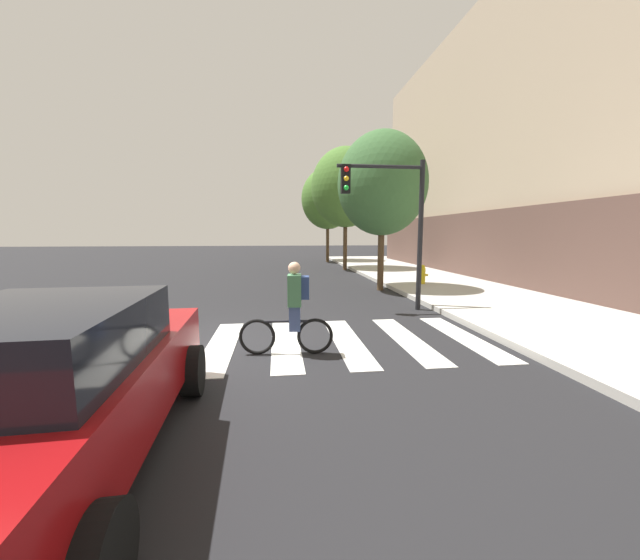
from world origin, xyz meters
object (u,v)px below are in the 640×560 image
Objects in this scene: street_tree_near at (382,184)px; traffic_light_near at (393,209)px; sedan_near at (46,389)px; street_tree_mid at (346,188)px; street_tree_far at (328,199)px; manhole_cover at (129,408)px; fire_hydrant at (423,274)px; cyclist at (293,309)px.

traffic_light_near is at bearing -101.91° from street_tree_near.
street_tree_mid reaches higher than sedan_near.
street_tree_near is at bearing -90.97° from street_tree_mid.
street_tree_far is (-0.05, 14.35, 0.80)m from street_tree_near.
street_tree_mid is at bearing -88.28° from street_tree_far.
sedan_near is 0.64× the size of street_tree_mid.
manhole_cover is 0.11× the size of street_tree_near.
sedan_near is at bearing -103.69° from street_tree_far.
street_tree_mid is at bearing 85.57° from traffic_light_near.
fire_hydrant is 14.63m from street_tree_far.
street_tree_mid is 1.01× the size of street_tree_far.
street_tree_near is at bearing 78.09° from traffic_light_near.
traffic_light_near reaches higher than manhole_cover.
sedan_near is 0.78× the size of street_tree_near.
cyclist is 0.29× the size of street_tree_near.
cyclist reaches higher than manhole_cover.
traffic_light_near reaches higher than sedan_near.
street_tree_far is at bearing 87.71° from traffic_light_near.
sedan_near is at bearing -97.73° from manhole_cover.
fire_hydrant reaches higher than manhole_cover.
street_tree_far is (-1.98, 13.84, 4.31)m from fire_hydrant.
sedan_near is at bearing -128.89° from traffic_light_near.
traffic_light_near is at bearing -94.43° from street_tree_mid.
street_tree_mid is (6.16, 18.24, 4.09)m from sedan_near.
sedan_near is at bearing -126.67° from fire_hydrant.
street_tree_far is at bearing 76.31° from sedan_near.
manhole_cover is at bearing 82.27° from sedan_near.
street_tree_mid is (-1.79, 7.56, 4.38)m from fire_hydrant.
traffic_light_near is at bearing -92.29° from street_tree_far.
cyclist is at bearing 52.87° from sedan_near.
traffic_light_near is (5.08, 5.28, 2.86)m from manhole_cover.
manhole_cover is 7.87m from traffic_light_near.
fire_hydrant is (7.79, 9.46, 0.53)m from manhole_cover.
street_tree_far reaches higher than manhole_cover.
sedan_near is 6.00× the size of fire_hydrant.
manhole_cover is 18.69m from street_tree_mid.
cyclist is 22.13m from street_tree_far.
street_tree_near is at bearing 59.37° from sedan_near.
cyclist is 4.95m from traffic_light_near.
manhole_cover is 0.14× the size of sedan_near.
cyclist is at bearing -104.20° from street_tree_mid.
street_tree_mid reaches higher than cyclist.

